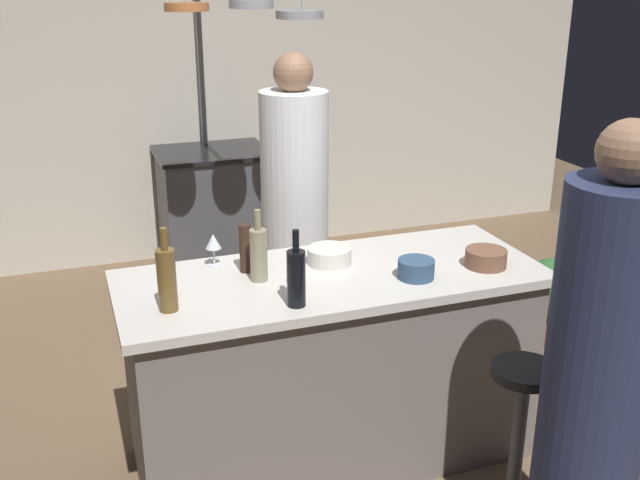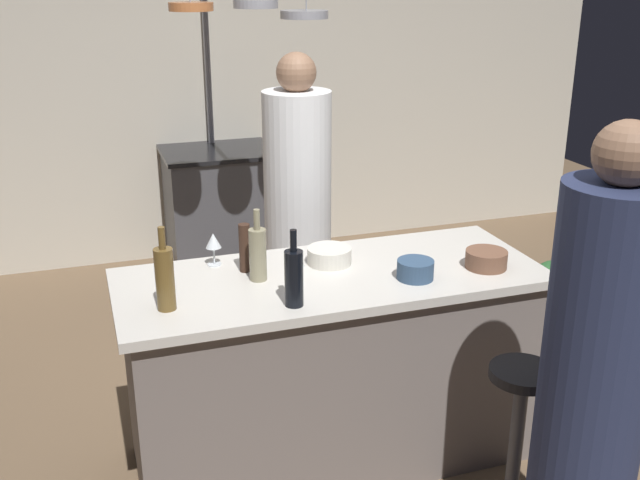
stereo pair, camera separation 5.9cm
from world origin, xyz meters
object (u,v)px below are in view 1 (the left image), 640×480
object	(u,v)px
chef	(295,225)
wine_bottle_white	(259,254)
bar_stool_right	(518,435)
guest_right	(596,388)
wine_bottle_dark	(296,277)
mixing_bowl_wooden	(486,258)
wine_bottle_amber	(167,279)
wine_glass_near_right_guest	(297,261)
stove_range	(215,209)
mixing_bowl_ceramic	(329,256)
pepper_mill	(245,248)
potted_plant	(551,295)
wine_glass_near_left_guest	(213,243)
mixing_bowl_blue	(416,269)

from	to	relation	value
chef	wine_bottle_white	size ratio (longest dim) A/B	5.65
bar_stool_right	guest_right	xyz separation A→B (m)	(0.02, -0.35, 0.41)
wine_bottle_dark	mixing_bowl_wooden	bearing A→B (deg)	6.65
wine_bottle_amber	wine_glass_near_right_guest	world-z (taller)	wine_bottle_amber
stove_range	mixing_bowl_ceramic	world-z (taller)	mixing_bowl_ceramic
pepper_mill	mixing_bowl_ceramic	size ratio (longest dim) A/B	1.09
guest_right	potted_plant	size ratio (longest dim) A/B	3.26
bar_stool_right	wine_glass_near_left_guest	world-z (taller)	wine_glass_near_left_guest
wine_bottle_dark	wine_glass_near_right_guest	distance (m)	0.20
bar_stool_right	wine_bottle_dark	distance (m)	1.09
wine_bottle_dark	mixing_bowl_wooden	world-z (taller)	wine_bottle_dark
guest_right	pepper_mill	bearing A→B (deg)	129.42
pepper_mill	wine_glass_near_right_guest	distance (m)	0.26
mixing_bowl_ceramic	mixing_bowl_wooden	bearing A→B (deg)	-22.61
stove_range	wine_bottle_dark	xyz separation A→B (m)	(-0.24, -2.70, 0.57)
chef	wine_bottle_white	world-z (taller)	chef
potted_plant	bar_stool_right	bearing A→B (deg)	-130.57
stove_range	guest_right	bearing A→B (deg)	-80.32
guest_right	mixing_bowl_ceramic	bearing A→B (deg)	116.90
stove_range	wine_glass_near_right_guest	bearing A→B (deg)	-93.90
wine_bottle_amber	potted_plant	bearing A→B (deg)	17.61
stove_range	pepper_mill	world-z (taller)	pepper_mill
wine_bottle_amber	wine_glass_near_left_guest	size ratio (longest dim) A/B	2.24
potted_plant	pepper_mill	bearing A→B (deg)	-166.65
mixing_bowl_wooden	mixing_bowl_blue	distance (m)	0.34
wine_glass_near_right_guest	potted_plant	bearing A→B (deg)	20.55
stove_range	wine_bottle_amber	bearing A→B (deg)	-105.25
wine_glass_near_right_guest	mixing_bowl_wooden	distance (m)	0.83
bar_stool_right	mixing_bowl_blue	size ratio (longest dim) A/B	4.44
pepper_mill	wine_bottle_white	bearing A→B (deg)	-74.24
stove_range	mixing_bowl_wooden	distance (m)	2.72
chef	wine_glass_near_left_guest	world-z (taller)	chef
potted_plant	guest_right	bearing A→B (deg)	-123.00
stove_range	potted_plant	world-z (taller)	stove_range
pepper_mill	wine_glass_near_right_guest	world-z (taller)	pepper_mill
wine_glass_near_left_guest	mixing_bowl_ceramic	size ratio (longest dim) A/B	0.76
wine_bottle_dark	stove_range	bearing A→B (deg)	84.98
mixing_bowl_blue	guest_right	bearing A→B (deg)	-71.64
stove_range	bar_stool_right	world-z (taller)	stove_range
chef	mixing_bowl_ceramic	xyz separation A→B (m)	(-0.11, -0.83, 0.14)
mixing_bowl_wooden	stove_range	bearing A→B (deg)	104.15
pepper_mill	chef	bearing A→B (deg)	59.37
potted_plant	pepper_mill	size ratio (longest dim) A/B	2.48
wine_bottle_dark	wine_bottle_white	world-z (taller)	wine_bottle_dark
potted_plant	wine_bottle_white	size ratio (longest dim) A/B	1.71
bar_stool_right	wine_glass_near_right_guest	distance (m)	1.12
guest_right	wine_glass_near_left_guest	bearing A→B (deg)	130.04
pepper_mill	stove_range	bearing A→B (deg)	81.71
bar_stool_right	stove_range	bearing A→B (deg)	100.33
stove_range	bar_stool_right	bearing A→B (deg)	-79.67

